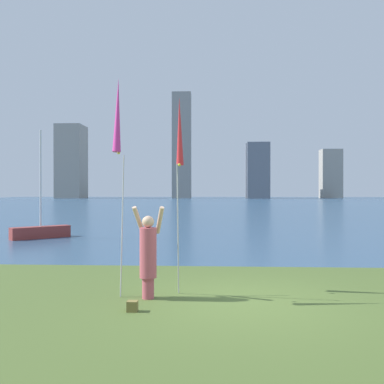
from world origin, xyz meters
TOP-DOWN VIEW (x-y plane):
  - ground at (0.00, 50.95)m, footprint 120.00×138.00m
  - person at (-1.89, 0.16)m, footprint 0.67×0.49m
  - kite_flag_left at (-2.46, 0.00)m, footprint 0.16×0.75m
  - kite_flag_right at (-1.33, 0.84)m, footprint 0.16×0.84m
  - bag at (-2.03, -0.74)m, footprint 0.18×0.16m
  - sailboat_2 at (-8.25, 10.15)m, footprint 2.25×2.12m
  - skyline_tower_0 at (-37.65, 99.66)m, footprint 6.63×7.46m
  - skyline_tower_1 at (-8.75, 100.70)m, footprint 4.89×3.10m
  - skyline_tower_2 at (10.86, 100.74)m, footprint 5.73×7.35m
  - skyline_tower_3 at (30.47, 103.90)m, footprint 5.25×4.24m

SIDE VIEW (x-z plane):
  - ground at x=0.00m, z-range -0.12..0.00m
  - bag at x=-2.03m, z-range 0.00..0.19m
  - sailboat_2 at x=-8.25m, z-range -2.06..2.74m
  - person at x=-1.89m, z-range -0.02..1.80m
  - kite_flag_right at x=-1.33m, z-range 1.25..5.35m
  - kite_flag_left at x=-2.46m, z-range 1.34..5.66m
  - skyline_tower_3 at x=30.47m, z-range 0.00..12.82m
  - skyline_tower_2 at x=10.86m, z-range 0.00..14.21m
  - skyline_tower_0 at x=-37.65m, z-range 0.00..19.04m
  - skyline_tower_1 at x=-8.75m, z-range 0.00..27.51m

